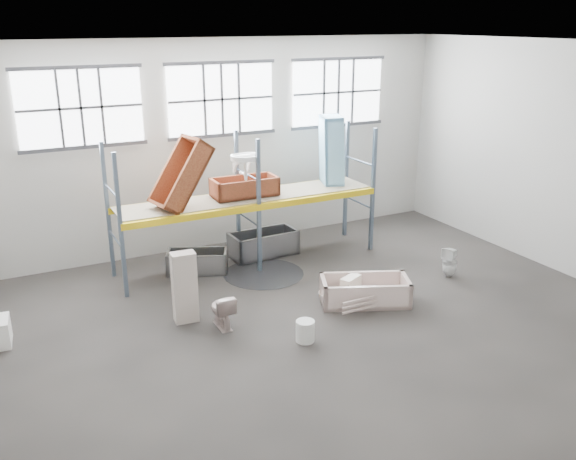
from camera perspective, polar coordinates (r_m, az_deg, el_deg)
floor at (r=11.64m, az=3.41°, el=-8.93°), size 12.00×10.00×0.10m
ceiling at (r=10.29m, az=3.98°, el=17.04°), size 12.00×10.00×0.10m
wall_back at (r=15.13m, az=-6.19°, el=7.86°), size 12.00×0.10×5.00m
wall_front at (r=7.11m, az=25.01°, el=-6.92°), size 12.00×0.10×5.00m
wall_right at (r=14.65m, az=24.61°, el=5.88°), size 0.10×10.00×5.00m
window_left at (r=14.04m, az=-18.67°, el=10.68°), size 2.60×0.04×1.60m
window_mid at (r=14.85m, az=-6.19°, el=11.95°), size 2.60×0.04×1.60m
window_right at (r=16.27m, az=4.63°, el=12.61°), size 2.60×0.04×1.60m
rack_upright_la at (r=12.56m, az=-15.27°, el=0.25°), size 0.08×0.08×3.00m
rack_upright_lb at (r=13.69m, az=-16.36°, el=1.69°), size 0.08×0.08×3.00m
rack_upright_ma at (r=13.44m, az=-2.72°, el=2.13°), size 0.08×0.08×3.00m
rack_upright_mb at (r=14.50m, az=-4.69°, el=3.35°), size 0.08×0.08×3.00m
rack_upright_ra at (r=14.88m, az=7.87°, el=3.64°), size 0.08×0.08×3.00m
rack_upright_rb at (r=15.84m, az=5.40°, el=4.68°), size 0.08×0.08×3.00m
rack_beam_front at (r=13.44m, az=-2.72°, el=2.13°), size 6.00×0.10×0.14m
rack_beam_back at (r=14.50m, az=-4.69°, el=3.35°), size 6.00×0.10×0.14m
shelf_deck at (r=13.94m, az=-3.75°, el=3.08°), size 5.90×1.10×0.03m
wet_patch at (r=13.78m, az=-2.28°, el=-4.06°), size 1.80×1.80×0.00m
bathtub_beige at (r=12.42m, az=7.13°, el=-5.60°), size 1.92×1.44×0.51m
cistern_spare at (r=12.49m, az=5.82°, el=-5.28°), size 0.52×0.39×0.44m
sink_in_tub at (r=12.34m, az=3.92°, el=-6.14°), size 0.63×0.63×0.16m
toilet_beige at (r=11.44m, az=-6.16°, el=-7.40°), size 0.38×0.65×0.66m
cistern_tall at (r=11.59m, az=-9.56°, el=-5.26°), size 0.46×0.32×1.37m
toilet_white at (r=13.96m, az=14.75°, el=-2.88°), size 0.41×0.40×0.68m
steel_tub_left at (r=13.94m, az=-8.41°, el=-2.90°), size 1.46×1.11×0.49m
steel_tub_right at (r=14.75m, az=-2.30°, el=-1.25°), size 1.62×0.80×0.58m
rust_tub_flat at (r=13.88m, az=-4.04°, el=4.03°), size 1.48×0.72×0.41m
rust_tub_tilted at (r=13.13m, az=-9.89°, el=5.07°), size 1.43×1.01×1.58m
sink_on_shelf at (r=13.46m, az=-3.93°, el=4.77°), size 0.70×0.56×0.58m
blue_tub_upright at (r=14.93m, az=4.04°, el=7.36°), size 0.74×0.90×1.67m
bucket at (r=10.96m, az=1.61°, el=-9.34°), size 0.42×0.42×0.39m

